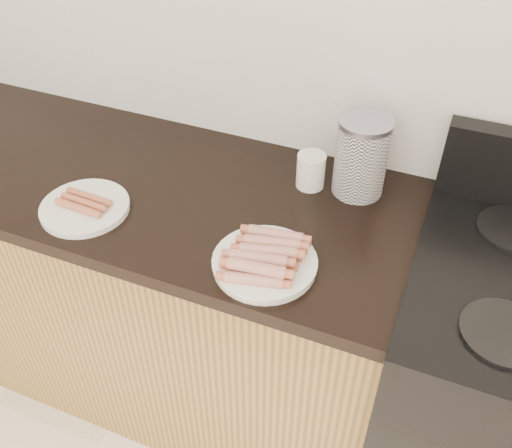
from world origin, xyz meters
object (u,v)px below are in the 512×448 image
at_px(main_plate, 265,264).
at_px(side_plate, 85,208).
at_px(canister, 361,156).
at_px(mug, 311,171).

height_order(main_plate, side_plate, same).
bearing_deg(canister, mug, -167.65).
xyz_separation_m(side_plate, mug, (0.50, 0.32, 0.04)).
bearing_deg(mug, side_plate, -147.36).
relative_size(main_plate, side_plate, 1.05).
bearing_deg(main_plate, mug, 90.28).
bearing_deg(canister, side_plate, -150.87).
bearing_deg(main_plate, side_plate, 178.24).
relative_size(main_plate, mug, 2.50).
relative_size(side_plate, canister, 1.06).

